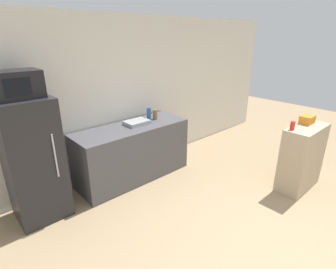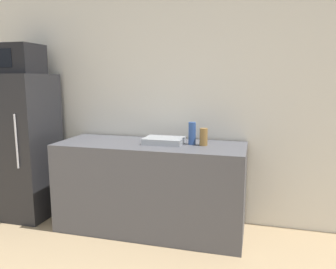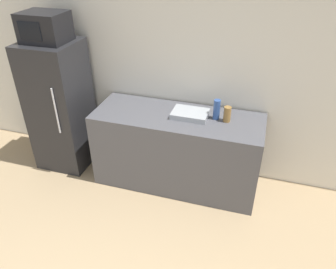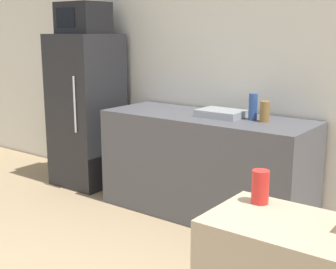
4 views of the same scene
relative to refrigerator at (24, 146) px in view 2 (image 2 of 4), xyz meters
name	(u,v)px [view 2 (image 2 of 4)]	position (x,y,z in m)	size (l,w,h in m)	color
wall_back	(168,102)	(1.58, 0.41, 0.50)	(8.00, 0.06, 2.60)	silver
refrigerator	(24,146)	(0.00, 0.00, 0.00)	(0.63, 0.63, 1.60)	#232326
microwave	(17,59)	(0.00, 0.00, 0.96)	(0.48, 0.39, 0.32)	black
counter	(151,187)	(1.50, 0.00, -0.35)	(1.90, 0.70, 0.91)	#4C4C51
sink_basin	(164,141)	(1.63, 0.03, 0.14)	(0.39, 0.28, 0.06)	#9EA3A8
bottle_tall	(192,133)	(1.91, 0.07, 0.22)	(0.07, 0.07, 0.22)	#2D4C8C
bottle_short	(204,137)	(2.03, 0.04, 0.19)	(0.08, 0.08, 0.17)	olive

